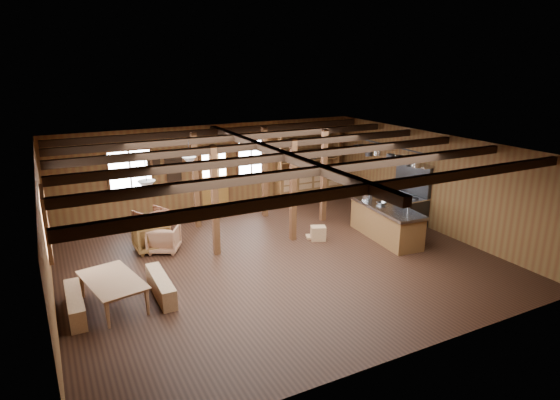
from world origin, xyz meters
name	(u,v)px	position (x,y,z in m)	size (l,w,h in m)	color
room	(277,205)	(0.00, 0.00, 1.40)	(10.04, 9.04, 2.84)	black
ceiling_joists	(273,151)	(0.00, 0.18, 2.68)	(9.80, 8.82, 0.18)	black
timber_posts	(260,183)	(0.52, 2.08, 1.40)	(3.95, 2.35, 2.80)	#472D14
back_door	(215,184)	(0.00, 4.45, 0.88)	(1.02, 0.08, 2.15)	brown
window_back_left	(130,171)	(-2.60, 4.46, 1.60)	(1.32, 0.06, 1.32)	white
window_back_right	(251,159)	(1.30, 4.46, 1.60)	(1.02, 0.06, 1.32)	white
window_left	(45,223)	(-4.96, 0.50, 1.60)	(0.14, 1.24, 1.32)	white
notice_boards	(167,166)	(-1.50, 4.46, 1.64)	(1.08, 0.03, 0.90)	silver
back_counter	(309,182)	(3.40, 4.20, 0.60)	(2.55, 0.60, 2.45)	brown
pendant_lamps	(170,172)	(-2.25, 1.00, 2.25)	(1.86, 2.36, 0.66)	#2B2B2D
pot_rack	(383,154)	(3.42, 0.35, 2.29)	(0.38, 3.00, 0.43)	#2B2B2D
kitchen_island	(386,222)	(3.32, -0.09, 0.48)	(1.12, 2.57, 1.20)	brown
step_stool	(318,233)	(1.59, 0.63, 0.20)	(0.44, 0.32, 0.39)	#8F6441
commercial_range	(404,203)	(4.65, 0.69, 0.61)	(0.79, 1.50, 1.86)	#2B2B2D
dining_table	(115,292)	(-3.90, -0.55, 0.29)	(1.67, 0.93, 0.59)	#976844
bench_wall	(75,304)	(-4.65, -0.55, 0.21)	(0.29, 1.54, 0.42)	#8F6441
bench_aisle	(161,286)	(-2.99, -0.55, 0.22)	(0.29, 1.56, 0.43)	#8F6441
armchair_a	(151,221)	(-2.34, 3.27, 0.36)	(0.76, 0.78, 0.71)	brown
armchair_b	(151,236)	(-2.62, 2.01, 0.39)	(0.83, 0.86, 0.78)	brown
armchair_c	(164,239)	(-2.35, 1.78, 0.35)	(0.74, 0.76, 0.69)	#926042
counter_pot	(367,197)	(3.18, 0.61, 1.02)	(0.28, 0.28, 0.17)	#ACAFB3
bowl	(381,203)	(3.27, 0.09, 0.97)	(0.25, 0.25, 0.06)	silver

